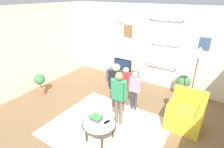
{
  "coord_description": "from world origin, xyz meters",
  "views": [
    {
      "loc": [
        2.13,
        -2.87,
        2.94
      ],
      "look_at": [
        -0.26,
        0.75,
        0.97
      ],
      "focal_mm": 28.97,
      "sensor_mm": 36.0,
      "label": 1
    }
  ],
  "objects_px": {
    "potted_plant_corner": "(40,83)",
    "television": "(122,65)",
    "tv_stand": "(122,77)",
    "armchair": "(185,114)",
    "floor_lamp": "(198,59)",
    "potted_plant_by_window": "(183,83)",
    "remote_near_cup": "(107,122)",
    "coffee_table": "(99,125)",
    "cup": "(102,125)",
    "person_green_shirt": "(119,93)",
    "person_pink_shirt": "(135,87)",
    "remote_near_books": "(107,122)",
    "person_red_shirt": "(126,82)",
    "person_black_shirt": "(116,84)",
    "book_stack": "(96,118)"
  },
  "relations": [
    {
      "from": "potted_plant_corner",
      "to": "television",
      "type": "bearing_deg",
      "value": 49.48
    },
    {
      "from": "tv_stand",
      "to": "armchair",
      "type": "bearing_deg",
      "value": -25.24
    },
    {
      "from": "tv_stand",
      "to": "television",
      "type": "distance_m",
      "value": 0.46
    },
    {
      "from": "floor_lamp",
      "to": "armchair",
      "type": "bearing_deg",
      "value": -85.93
    },
    {
      "from": "potted_plant_by_window",
      "to": "remote_near_cup",
      "type": "bearing_deg",
      "value": -109.19
    },
    {
      "from": "coffee_table",
      "to": "potted_plant_corner",
      "type": "xyz_separation_m",
      "value": [
        -2.72,
        0.56,
        -0.01
      ]
    },
    {
      "from": "coffee_table",
      "to": "potted_plant_by_window",
      "type": "xyz_separation_m",
      "value": [
        1.03,
        2.75,
        0.08
      ]
    },
    {
      "from": "cup",
      "to": "potted_plant_corner",
      "type": "relative_size",
      "value": 0.14
    },
    {
      "from": "coffee_table",
      "to": "person_green_shirt",
      "type": "xyz_separation_m",
      "value": [
        0.06,
        0.68,
        0.45
      ]
    },
    {
      "from": "remote_near_cup",
      "to": "person_pink_shirt",
      "type": "distance_m",
      "value": 1.33
    },
    {
      "from": "remote_near_books",
      "to": "person_pink_shirt",
      "type": "relative_size",
      "value": 0.13
    },
    {
      "from": "television",
      "to": "person_green_shirt",
      "type": "bearing_deg",
      "value": -61.92
    },
    {
      "from": "coffee_table",
      "to": "floor_lamp",
      "type": "xyz_separation_m",
      "value": [
        1.36,
        2.15,
        1.09
      ]
    },
    {
      "from": "remote_near_books",
      "to": "person_green_shirt",
      "type": "height_order",
      "value": "person_green_shirt"
    },
    {
      "from": "person_red_shirt",
      "to": "potted_plant_by_window",
      "type": "relative_size",
      "value": 1.56
    },
    {
      "from": "television",
      "to": "tv_stand",
      "type": "bearing_deg",
      "value": 90.0
    },
    {
      "from": "tv_stand",
      "to": "remote_near_cup",
      "type": "bearing_deg",
      "value": -66.57
    },
    {
      "from": "person_black_shirt",
      "to": "potted_plant_by_window",
      "type": "xyz_separation_m",
      "value": [
        1.25,
        1.75,
        -0.39
      ]
    },
    {
      "from": "book_stack",
      "to": "floor_lamp",
      "type": "xyz_separation_m",
      "value": [
        1.48,
        2.1,
        1.01
      ]
    },
    {
      "from": "person_black_shirt",
      "to": "television",
      "type": "bearing_deg",
      "value": 115.02
    },
    {
      "from": "tv_stand",
      "to": "book_stack",
      "type": "bearing_deg",
      "value": -71.68
    },
    {
      "from": "person_red_shirt",
      "to": "person_green_shirt",
      "type": "height_order",
      "value": "person_green_shirt"
    },
    {
      "from": "coffee_table",
      "to": "book_stack",
      "type": "bearing_deg",
      "value": 157.73
    },
    {
      "from": "television",
      "to": "person_red_shirt",
      "type": "distance_m",
      "value": 1.36
    },
    {
      "from": "coffee_table",
      "to": "remote_near_books",
      "type": "bearing_deg",
      "value": 44.45
    },
    {
      "from": "armchair",
      "to": "coffee_table",
      "type": "distance_m",
      "value": 2.05
    },
    {
      "from": "television",
      "to": "floor_lamp",
      "type": "distance_m",
      "value": 2.51
    },
    {
      "from": "book_stack",
      "to": "cup",
      "type": "height_order",
      "value": "same"
    },
    {
      "from": "tv_stand",
      "to": "remote_near_cup",
      "type": "distance_m",
      "value": 2.72
    },
    {
      "from": "remote_near_cup",
      "to": "person_green_shirt",
      "type": "bearing_deg",
      "value": 95.42
    },
    {
      "from": "television",
      "to": "remote_near_books",
      "type": "relative_size",
      "value": 4.55
    },
    {
      "from": "person_green_shirt",
      "to": "potted_plant_corner",
      "type": "relative_size",
      "value": 2.03
    },
    {
      "from": "person_green_shirt",
      "to": "potted_plant_corner",
      "type": "height_order",
      "value": "person_green_shirt"
    },
    {
      "from": "person_green_shirt",
      "to": "armchair",
      "type": "bearing_deg",
      "value": 30.82
    },
    {
      "from": "book_stack",
      "to": "floor_lamp",
      "type": "distance_m",
      "value": 2.77
    },
    {
      "from": "person_red_shirt",
      "to": "tv_stand",
      "type": "bearing_deg",
      "value": 123.75
    },
    {
      "from": "television",
      "to": "coffee_table",
      "type": "relative_size",
      "value": 0.88
    },
    {
      "from": "armchair",
      "to": "remote_near_books",
      "type": "distance_m",
      "value": 1.89
    },
    {
      "from": "remote_near_cup",
      "to": "person_black_shirt",
      "type": "relative_size",
      "value": 0.1
    },
    {
      "from": "armchair",
      "to": "person_red_shirt",
      "type": "bearing_deg",
      "value": -179.55
    },
    {
      "from": "remote_near_books",
      "to": "potted_plant_corner",
      "type": "distance_m",
      "value": 2.87
    },
    {
      "from": "person_green_shirt",
      "to": "potted_plant_by_window",
      "type": "xyz_separation_m",
      "value": [
        0.97,
        2.07,
        -0.37
      ]
    },
    {
      "from": "person_pink_shirt",
      "to": "floor_lamp",
      "type": "relative_size",
      "value": 0.62
    },
    {
      "from": "cup",
      "to": "person_pink_shirt",
      "type": "relative_size",
      "value": 0.09
    },
    {
      "from": "tv_stand",
      "to": "person_red_shirt",
      "type": "bearing_deg",
      "value": -56.25
    },
    {
      "from": "television",
      "to": "person_red_shirt",
      "type": "bearing_deg",
      "value": -56.18
    },
    {
      "from": "potted_plant_by_window",
      "to": "floor_lamp",
      "type": "relative_size",
      "value": 0.41
    },
    {
      "from": "television",
      "to": "remote_near_books",
      "type": "height_order",
      "value": "television"
    },
    {
      "from": "cup",
      "to": "potted_plant_by_window",
      "type": "height_order",
      "value": "potted_plant_by_window"
    },
    {
      "from": "person_black_shirt",
      "to": "floor_lamp",
      "type": "distance_m",
      "value": 2.05
    }
  ]
}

